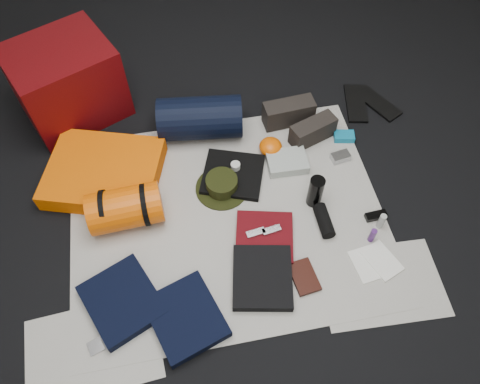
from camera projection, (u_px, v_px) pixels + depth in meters
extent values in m
cube|color=black|center=(228.00, 218.00, 2.43)|extent=(4.50, 4.50, 0.02)
cube|color=beige|center=(228.00, 217.00, 2.42)|extent=(1.60, 1.30, 0.01)
cube|color=beige|center=(93.00, 349.00, 2.05)|extent=(0.61, 0.44, 0.00)
cube|color=beige|center=(381.00, 283.00, 2.22)|extent=(0.60, 0.43, 0.00)
cube|color=#530608|center=(67.00, 82.00, 2.65)|extent=(0.68, 0.64, 0.45)
cube|color=#F86302|center=(104.00, 173.00, 2.51)|extent=(0.70, 0.63, 0.11)
cylinder|color=#E05403|center=(125.00, 208.00, 2.32)|extent=(0.37, 0.23, 0.21)
cylinder|color=black|center=(105.00, 211.00, 2.31)|extent=(0.02, 0.22, 0.22)
cylinder|color=black|center=(146.00, 205.00, 2.33)|extent=(0.03, 0.22, 0.22)
cylinder|color=black|center=(200.00, 118.00, 2.63)|extent=(0.49, 0.30, 0.24)
cylinder|color=black|center=(222.00, 188.00, 2.51)|extent=(0.35, 0.35, 0.01)
cylinder|color=black|center=(222.00, 184.00, 2.48)|extent=(0.17, 0.17, 0.08)
cube|color=black|center=(289.00, 113.00, 2.72)|extent=(0.30, 0.13, 0.15)
cube|color=black|center=(313.00, 131.00, 2.65)|extent=(0.28, 0.18, 0.13)
cube|color=black|center=(356.00, 103.00, 2.86)|extent=(0.18, 0.33, 0.02)
cube|color=black|center=(377.00, 103.00, 2.86)|extent=(0.24, 0.33, 0.02)
cube|color=black|center=(122.00, 301.00, 2.14)|extent=(0.42, 0.44, 0.05)
cube|color=black|center=(186.00, 318.00, 2.10)|extent=(0.39, 0.41, 0.05)
cube|color=black|center=(262.00, 277.00, 2.21)|extent=(0.33, 0.37, 0.05)
cube|color=black|center=(233.00, 175.00, 2.55)|extent=(0.40, 0.39, 0.03)
cube|color=#53090E|center=(264.00, 237.00, 2.33)|extent=(0.34, 0.34, 0.04)
ellipsoid|color=#E05403|center=(271.00, 147.00, 2.62)|extent=(0.16, 0.16, 0.08)
cube|color=#9CA59D|center=(287.00, 162.00, 2.58)|extent=(0.22, 0.17, 0.05)
cylinder|color=black|center=(315.00, 192.00, 2.39)|extent=(0.10, 0.10, 0.19)
cylinder|color=black|center=(324.00, 221.00, 2.37)|extent=(0.07, 0.18, 0.07)
cube|color=#ACADB1|center=(340.00, 157.00, 2.61)|extent=(0.11, 0.08, 0.04)
cube|color=#0F7299|center=(344.00, 136.00, 2.69)|extent=(0.13, 0.09, 0.04)
cylinder|color=#471F65|center=(372.00, 235.00, 2.31)|extent=(0.04, 0.04, 0.09)
cylinder|color=#9EA39F|center=(381.00, 221.00, 2.35)|extent=(0.04, 0.04, 0.10)
cube|color=black|center=(304.00, 277.00, 2.22)|extent=(0.13, 0.18, 0.02)
cube|color=white|center=(382.00, 260.00, 2.28)|extent=(0.19, 0.22, 0.01)
cube|color=white|center=(368.00, 264.00, 2.27)|extent=(0.16, 0.19, 0.01)
cube|color=black|center=(376.00, 216.00, 2.41)|extent=(0.11, 0.05, 0.03)
cube|color=#ACADB1|center=(96.00, 346.00, 2.05)|extent=(0.08, 0.08, 0.01)
cylinder|color=beige|center=(235.00, 166.00, 2.54)|extent=(0.05, 0.05, 0.04)
cube|color=#ACADB1|center=(256.00, 233.00, 2.32)|extent=(0.10, 0.05, 0.01)
cube|color=#ACADB1|center=(271.00, 230.00, 2.32)|extent=(0.10, 0.05, 0.01)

